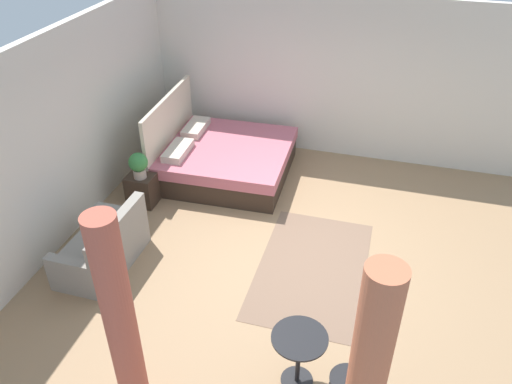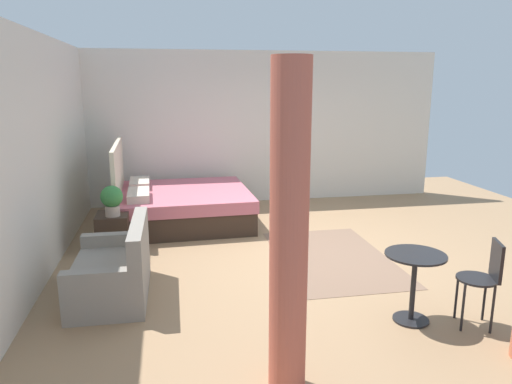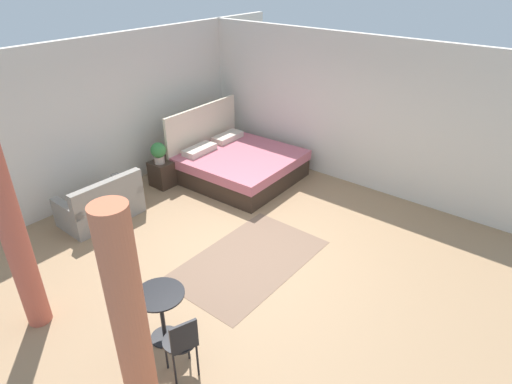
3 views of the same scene
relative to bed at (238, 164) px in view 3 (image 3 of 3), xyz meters
name	(u,v)px [view 3 (image 3 of 3)]	position (x,y,z in m)	size (l,w,h in m)	color
ground_plane	(248,248)	(-1.75, -1.71, -0.32)	(9.14, 9.75, 0.02)	#9E7A56
wall_back	(107,116)	(-1.75, 1.66, 1.11)	(9.14, 0.12, 2.85)	silver
wall_right	(351,112)	(1.32, -1.71, 1.11)	(0.12, 6.75, 2.85)	silver
area_rug	(249,260)	(-2.00, -1.94, -0.31)	(2.33, 1.42, 0.01)	#7F604C
bed	(238,164)	(0.00, 0.00, 0.00)	(2.09, 2.15, 1.34)	#38281E
couch	(102,205)	(-2.68, 0.77, -0.04)	(1.31, 0.78, 0.82)	gray
nightstand	(164,173)	(-1.14, 0.95, -0.06)	(0.49, 0.43, 0.51)	#38281E
potted_plant	(158,152)	(-1.24, 0.92, 0.43)	(0.29, 0.29, 0.42)	tan
balcony_table	(161,308)	(-3.78, -2.10, 0.16)	(0.57, 0.57, 0.69)	black
cafe_chair_near_window	(182,342)	(-4.00, -2.70, 0.21)	(0.47, 0.47, 0.85)	black
curtain_left	(131,328)	(-4.57, -2.76, 0.91)	(0.30, 0.30, 2.44)	#D1704C
curtain_right	(15,240)	(-4.57, -0.66, 0.91)	(0.28, 0.28, 2.44)	#C15B47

